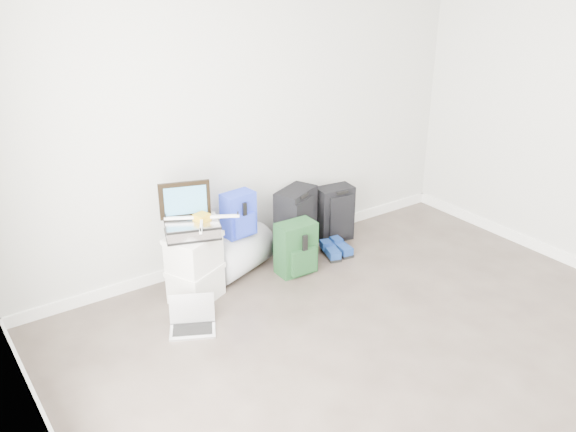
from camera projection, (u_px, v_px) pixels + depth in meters
ground at (458, 400)px, 3.89m from camera, size 5.00×5.00×0.00m
room_envelope at (493, 139)px, 3.21m from camera, size 4.52×5.02×2.71m
boxes_stack at (195, 267)px, 4.91m from camera, size 0.50×0.46×0.57m
briefcase at (192, 229)px, 4.77m from camera, size 0.49×0.42×0.12m
painting at (185, 200)px, 4.76m from camera, size 0.39×0.15×0.30m
drone at (202, 217)px, 4.76m from camera, size 0.52×0.52×0.05m
duffel_bag at (239, 253)px, 5.36m from camera, size 0.70×0.56×0.37m
blue_backpack at (239, 215)px, 5.19m from camera, size 0.29×0.23×0.39m
large_suitcase at (296, 221)px, 5.67m from camera, size 0.47×0.40×0.63m
green_backpack at (297, 249)px, 5.33m from camera, size 0.34×0.26×0.47m
carry_on at (335, 214)px, 5.93m from camera, size 0.37×0.27×0.55m
shoes at (336, 250)px, 5.72m from camera, size 0.29×0.30×0.09m
rolled_rug at (337, 212)px, 6.01m from camera, size 0.17×0.17×0.51m
laptop at (192, 321)px, 4.61m from camera, size 0.41×0.37×0.24m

